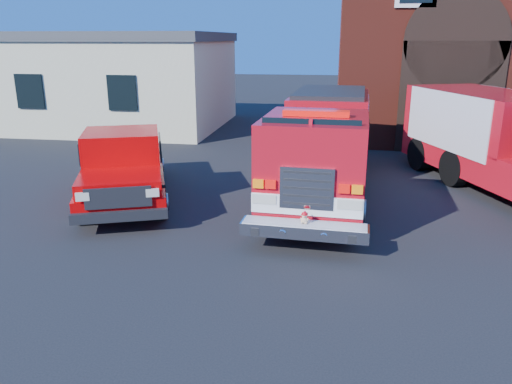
% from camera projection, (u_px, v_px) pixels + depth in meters
% --- Properties ---
extents(ground, '(100.00, 100.00, 0.00)m').
position_uv_depth(ground, '(264.00, 233.00, 10.93)').
color(ground, black).
rests_on(ground, ground).
extents(parking_stripe_far, '(0.12, 3.00, 0.01)m').
position_uv_depth(parking_stripe_far, '(487.00, 166.00, 16.58)').
color(parking_stripe_far, yellow).
rests_on(parking_stripe_far, ground).
extents(side_building, '(10.20, 8.20, 4.35)m').
position_uv_depth(side_building, '(117.00, 79.00, 23.89)').
color(side_building, beige).
rests_on(side_building, ground).
extents(fire_engine, '(2.81, 8.59, 2.61)m').
position_uv_depth(fire_engine, '(324.00, 144.00, 13.42)').
color(fire_engine, black).
rests_on(fire_engine, ground).
extents(pickup_truck, '(3.86, 5.98, 1.84)m').
position_uv_depth(pickup_truck, '(124.00, 166.00, 13.11)').
color(pickup_truck, black).
rests_on(pickup_truck, ground).
extents(secondary_truck, '(5.18, 8.44, 2.62)m').
position_uv_depth(secondary_truck, '(512.00, 141.00, 13.38)').
color(secondary_truck, black).
rests_on(secondary_truck, ground).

